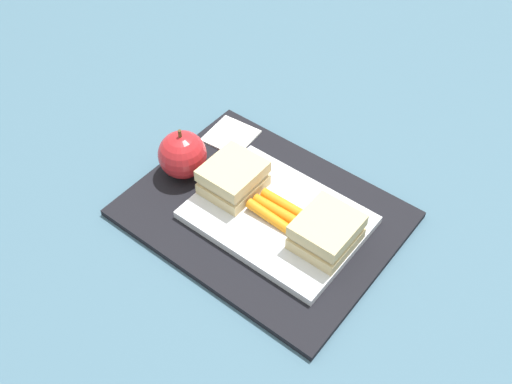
{
  "coord_description": "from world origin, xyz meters",
  "views": [
    {
      "loc": [
        -0.33,
        0.43,
        0.64
      ],
      "look_at": [
        0.01,
        0.0,
        0.04
      ],
      "focal_mm": 41.86,
      "sensor_mm": 36.0,
      "label": 1
    }
  ],
  "objects_px": {
    "sandwich_half_left": "(327,232)",
    "sandwich_half_right": "(233,178)",
    "paper_napkin": "(231,136)",
    "carrot_sticks_bundle": "(277,211)",
    "apple": "(182,155)",
    "food_tray": "(277,217)"
  },
  "relations": [
    {
      "from": "apple",
      "to": "sandwich_half_right",
      "type": "bearing_deg",
      "value": -172.48
    },
    {
      "from": "sandwich_half_left",
      "to": "paper_napkin",
      "type": "height_order",
      "value": "sandwich_half_left"
    },
    {
      "from": "carrot_sticks_bundle",
      "to": "apple",
      "type": "xyz_separation_m",
      "value": [
        0.16,
        0.01,
        0.02
      ]
    },
    {
      "from": "sandwich_half_left",
      "to": "paper_napkin",
      "type": "relative_size",
      "value": 1.14
    },
    {
      "from": "paper_napkin",
      "to": "sandwich_half_left",
      "type": "bearing_deg",
      "value": 158.99
    },
    {
      "from": "carrot_sticks_bundle",
      "to": "apple",
      "type": "bearing_deg",
      "value": 4.06
    },
    {
      "from": "sandwich_half_left",
      "to": "carrot_sticks_bundle",
      "type": "distance_m",
      "value": 0.08
    },
    {
      "from": "carrot_sticks_bundle",
      "to": "paper_napkin",
      "type": "height_order",
      "value": "carrot_sticks_bundle"
    },
    {
      "from": "food_tray",
      "to": "apple",
      "type": "height_order",
      "value": "apple"
    },
    {
      "from": "food_tray",
      "to": "sandwich_half_left",
      "type": "height_order",
      "value": "sandwich_half_left"
    },
    {
      "from": "food_tray",
      "to": "paper_napkin",
      "type": "distance_m",
      "value": 0.18
    },
    {
      "from": "food_tray",
      "to": "carrot_sticks_bundle",
      "type": "distance_m",
      "value": 0.01
    },
    {
      "from": "sandwich_half_left",
      "to": "sandwich_half_right",
      "type": "xyz_separation_m",
      "value": [
        0.16,
        0.0,
        0.0
      ]
    },
    {
      "from": "sandwich_half_right",
      "to": "paper_napkin",
      "type": "relative_size",
      "value": 1.14
    },
    {
      "from": "sandwich_half_left",
      "to": "paper_napkin",
      "type": "distance_m",
      "value": 0.26
    },
    {
      "from": "food_tray",
      "to": "carrot_sticks_bundle",
      "type": "height_order",
      "value": "carrot_sticks_bundle"
    },
    {
      "from": "sandwich_half_left",
      "to": "carrot_sticks_bundle",
      "type": "relative_size",
      "value": 1.03
    },
    {
      "from": "food_tray",
      "to": "apple",
      "type": "xyz_separation_m",
      "value": [
        0.16,
        0.01,
        0.03
      ]
    },
    {
      "from": "sandwich_half_left",
      "to": "sandwich_half_right",
      "type": "distance_m",
      "value": 0.16
    },
    {
      "from": "sandwich_half_right",
      "to": "paper_napkin",
      "type": "bearing_deg",
      "value": -48.11
    },
    {
      "from": "sandwich_half_left",
      "to": "sandwich_half_right",
      "type": "bearing_deg",
      "value": 0.0
    },
    {
      "from": "sandwich_half_left",
      "to": "carrot_sticks_bundle",
      "type": "bearing_deg",
      "value": -0.19
    }
  ]
}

